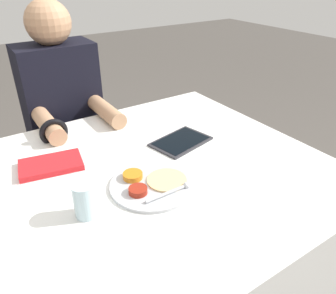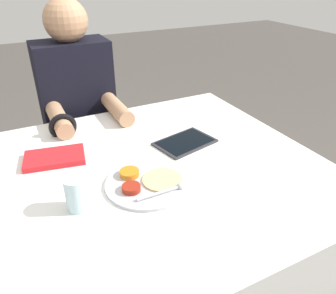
{
  "view_description": "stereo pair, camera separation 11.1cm",
  "coord_description": "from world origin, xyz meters",
  "px_view_note": "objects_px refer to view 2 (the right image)",
  "views": [
    {
      "loc": [
        -0.44,
        -0.8,
        1.33
      ],
      "look_at": [
        0.09,
        0.01,
        0.78
      ],
      "focal_mm": 35.0,
      "sensor_mm": 36.0,
      "label": 1
    },
    {
      "loc": [
        -0.35,
        -0.86,
        1.33
      ],
      "look_at": [
        0.09,
        0.01,
        0.78
      ],
      "focal_mm": 35.0,
      "sensor_mm": 36.0,
      "label": 2
    }
  ],
  "objects_px": {
    "thali_tray": "(147,183)",
    "drinking_glass": "(76,194)",
    "tablet_device": "(185,142)",
    "person_diner": "(82,131)",
    "red_notebook": "(55,158)"
  },
  "relations": [
    {
      "from": "person_diner",
      "to": "drinking_glass",
      "type": "height_order",
      "value": "person_diner"
    },
    {
      "from": "drinking_glass",
      "to": "person_diner",
      "type": "bearing_deg",
      "value": 76.8
    },
    {
      "from": "tablet_device",
      "to": "red_notebook",
      "type": "bearing_deg",
      "value": 167.95
    },
    {
      "from": "red_notebook",
      "to": "tablet_device",
      "type": "relative_size",
      "value": 0.91
    },
    {
      "from": "red_notebook",
      "to": "tablet_device",
      "type": "height_order",
      "value": "red_notebook"
    },
    {
      "from": "person_diner",
      "to": "drinking_glass",
      "type": "distance_m",
      "value": 0.82
    },
    {
      "from": "tablet_device",
      "to": "drinking_glass",
      "type": "relative_size",
      "value": 2.44
    },
    {
      "from": "drinking_glass",
      "to": "thali_tray",
      "type": "bearing_deg",
      "value": 3.83
    },
    {
      "from": "person_diner",
      "to": "tablet_device",
      "type": "bearing_deg",
      "value": -64.79
    },
    {
      "from": "thali_tray",
      "to": "drinking_glass",
      "type": "height_order",
      "value": "drinking_glass"
    },
    {
      "from": "thali_tray",
      "to": "drinking_glass",
      "type": "distance_m",
      "value": 0.22
    },
    {
      "from": "red_notebook",
      "to": "thali_tray",
      "type": "bearing_deg",
      "value": -50.61
    },
    {
      "from": "drinking_glass",
      "to": "tablet_device",
      "type": "bearing_deg",
      "value": 23.2
    },
    {
      "from": "thali_tray",
      "to": "red_notebook",
      "type": "relative_size",
      "value": 1.18
    },
    {
      "from": "tablet_device",
      "to": "drinking_glass",
      "type": "height_order",
      "value": "drinking_glass"
    }
  ]
}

